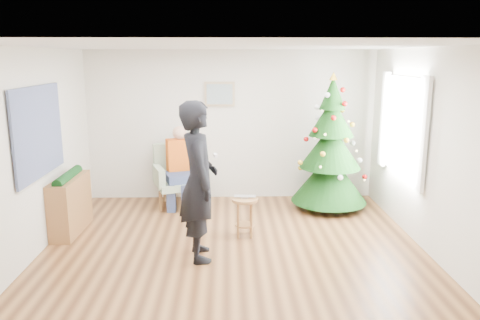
{
  "coord_description": "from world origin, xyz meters",
  "views": [
    {
      "loc": [
        -0.07,
        -5.62,
        2.48
      ],
      "look_at": [
        0.1,
        0.6,
        1.1
      ],
      "focal_mm": 35.0,
      "sensor_mm": 36.0,
      "label": 1
    }
  ],
  "objects_px": {
    "christmas_tree": "(330,148)",
    "standing_man": "(199,181)",
    "stool": "(245,217)",
    "armchair": "(179,183)",
    "console": "(70,205)"
  },
  "relations": [
    {
      "from": "christmas_tree",
      "to": "standing_man",
      "type": "relative_size",
      "value": 1.14
    },
    {
      "from": "stool",
      "to": "armchair",
      "type": "xyz_separation_m",
      "value": [
        -1.06,
        1.46,
        0.1
      ]
    },
    {
      "from": "christmas_tree",
      "to": "console",
      "type": "xyz_separation_m",
      "value": [
        -3.94,
        -0.99,
        -0.61
      ]
    },
    {
      "from": "standing_man",
      "to": "console",
      "type": "relative_size",
      "value": 1.98
    },
    {
      "from": "armchair",
      "to": "standing_man",
      "type": "relative_size",
      "value": 0.52
    },
    {
      "from": "armchair",
      "to": "stool",
      "type": "bearing_deg",
      "value": -72.8
    },
    {
      "from": "standing_man",
      "to": "christmas_tree",
      "type": "bearing_deg",
      "value": -57.13
    },
    {
      "from": "armchair",
      "to": "standing_man",
      "type": "height_order",
      "value": "standing_man"
    },
    {
      "from": "console",
      "to": "stool",
      "type": "bearing_deg",
      "value": -3.78
    },
    {
      "from": "stool",
      "to": "christmas_tree",
      "type": "bearing_deg",
      "value": 40.36
    },
    {
      "from": "armchair",
      "to": "christmas_tree",
      "type": "bearing_deg",
      "value": -23.97
    },
    {
      "from": "christmas_tree",
      "to": "stool",
      "type": "xyz_separation_m",
      "value": [
        -1.45,
        -1.23,
        -0.73
      ]
    },
    {
      "from": "christmas_tree",
      "to": "standing_man",
      "type": "xyz_separation_m",
      "value": [
        -2.04,
        -1.92,
        -0.02
      ]
    },
    {
      "from": "christmas_tree",
      "to": "console",
      "type": "bearing_deg",
      "value": -165.92
    },
    {
      "from": "christmas_tree",
      "to": "standing_man",
      "type": "distance_m",
      "value": 2.8
    }
  ]
}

